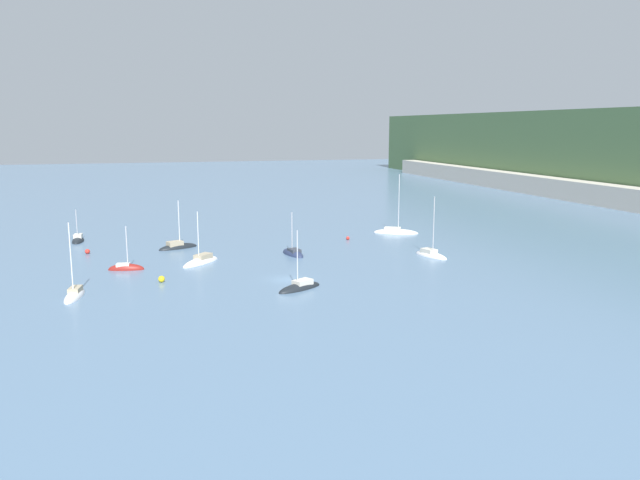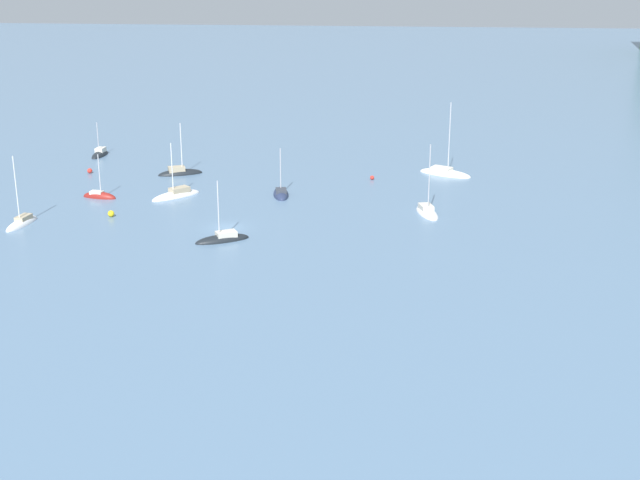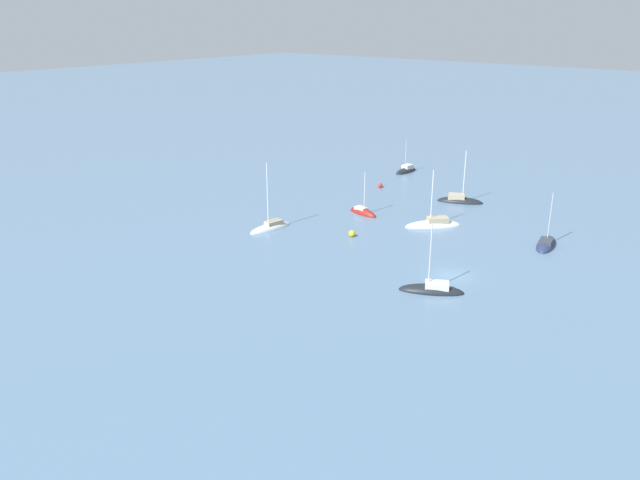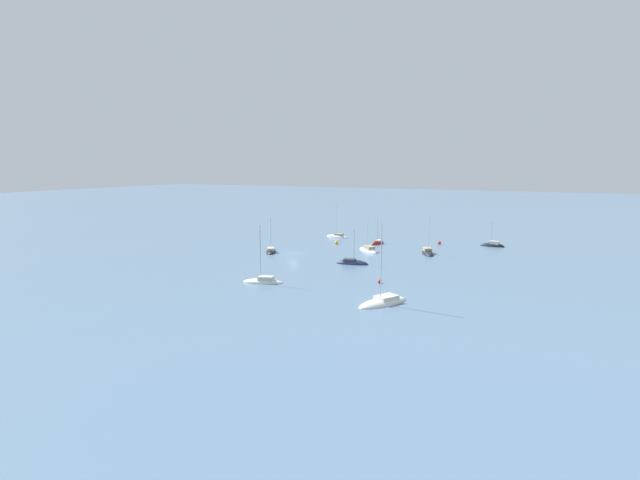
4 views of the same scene
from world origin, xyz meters
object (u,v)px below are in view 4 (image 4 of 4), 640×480
(sailboat_5, at_px, (263,282))
(mooring_buoy_0, at_px, (337,242))
(sailboat_3, at_px, (352,264))
(sailboat_4, at_px, (493,246))
(sailboat_1, at_px, (383,303))
(sailboat_6, at_px, (271,252))
(sailboat_8, at_px, (368,251))
(mooring_buoy_2, at_px, (439,243))
(sailboat_2, at_px, (337,237))
(sailboat_0, at_px, (378,244))
(mooring_buoy_1, at_px, (380,281))
(sailboat_7, at_px, (428,253))

(sailboat_5, xyz_separation_m, mooring_buoy_0, (5.71, -43.11, 0.32))
(sailboat_3, xyz_separation_m, sailboat_5, (7.44, 21.46, 0.05))
(sailboat_4, bearing_deg, mooring_buoy_0, 24.09)
(sailboat_1, xyz_separation_m, sailboat_4, (-7.53, -60.08, 0.02))
(sailboat_3, bearing_deg, sailboat_6, 157.85)
(sailboat_4, xyz_separation_m, sailboat_8, (24.87, 20.05, -0.00))
(sailboat_3, distance_m, mooring_buoy_2, 34.36)
(sailboat_2, bearing_deg, sailboat_8, 141.71)
(sailboat_0, bearing_deg, mooring_buoy_1, 30.58)
(sailboat_4, distance_m, sailboat_8, 31.94)
(sailboat_1, height_order, sailboat_8, sailboat_1)
(mooring_buoy_1, bearing_deg, sailboat_6, -28.48)
(sailboat_5, distance_m, mooring_buoy_1, 19.74)
(sailboat_3, relative_size, sailboat_6, 0.92)
(sailboat_2, bearing_deg, sailboat_7, 162.96)
(sailboat_7, bearing_deg, mooring_buoy_0, -122.07)
(sailboat_1, distance_m, sailboat_6, 46.97)
(sailboat_1, relative_size, mooring_buoy_0, 14.14)
(sailboat_0, distance_m, mooring_buoy_1, 42.10)
(sailboat_8, xyz_separation_m, mooring_buoy_0, (10.85, -6.34, 0.33))
(sailboat_6, bearing_deg, sailboat_8, -90.14)
(sailboat_4, height_order, mooring_buoy_0, sailboat_4)
(sailboat_0, xyz_separation_m, mooring_buoy_0, (9.21, 4.79, 0.37))
(sailboat_7, height_order, mooring_buoy_0, sailboat_7)
(sailboat_4, height_order, sailboat_8, sailboat_8)
(sailboat_3, relative_size, sailboat_4, 1.16)
(sailboat_7, xyz_separation_m, sailboat_8, (13.18, 2.75, -0.01))
(sailboat_0, xyz_separation_m, sailboat_3, (-3.94, 26.44, 0.00))
(sailboat_5, relative_size, mooring_buoy_0, 11.88)
(sailboat_3, xyz_separation_m, sailboat_4, (-22.57, -35.35, 0.05))
(sailboat_3, bearing_deg, sailboat_8, 87.78)
(sailboat_3, xyz_separation_m, mooring_buoy_1, (-10.45, 13.12, 0.25))
(sailboat_5, relative_size, sailboat_6, 1.22)
(sailboat_4, bearing_deg, sailboat_6, 38.00)
(sailboat_8, xyz_separation_m, mooring_buoy_2, (-12.43, -17.52, 0.29))
(sailboat_3, height_order, sailboat_8, sailboat_8)
(sailboat_3, xyz_separation_m, mooring_buoy_0, (13.15, -21.65, 0.37))
(sailboat_2, xyz_separation_m, sailboat_6, (4.05, 27.97, -0.01))
(sailboat_5, bearing_deg, sailboat_1, 155.71)
(sailboat_8, bearing_deg, mooring_buoy_1, 158.10)
(sailboat_6, distance_m, sailboat_8, 22.36)
(sailboat_4, bearing_deg, sailboat_8, 41.98)
(sailboat_5, distance_m, mooring_buoy_2, 57.06)
(sailboat_2, height_order, sailboat_4, sailboat_2)
(sailboat_3, xyz_separation_m, sailboat_7, (-10.88, -18.05, 0.05))
(sailboat_1, height_order, mooring_buoy_1, sailboat_1)
(sailboat_0, distance_m, sailboat_2, 15.04)
(mooring_buoy_1, bearing_deg, mooring_buoy_2, -89.60)
(sailboat_4, relative_size, mooring_buoy_2, 8.40)
(sailboat_7, bearing_deg, mooring_buoy_2, 159.34)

